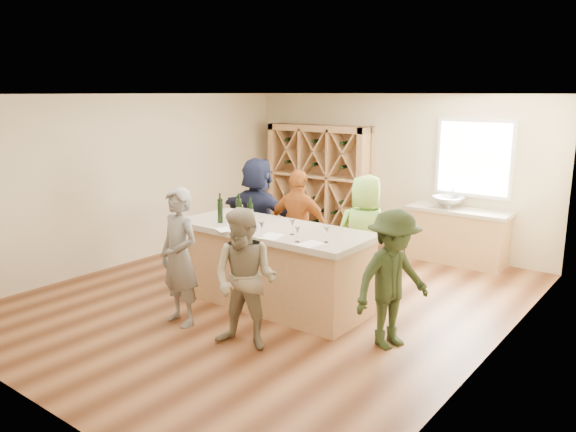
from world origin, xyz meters
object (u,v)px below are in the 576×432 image
Objects in this scene: person_near_right at (245,279)px; person_near_left at (179,257)px; wine_bottle_d at (241,217)px; tasting_counter_base at (273,269)px; person_server at (393,279)px; wine_bottle_b at (220,213)px; wine_bottle_c at (239,211)px; person_far_mid at (299,227)px; wine_bottle_a at (220,209)px; person_far_left at (258,214)px; wine_rack at (318,181)px; wine_bottle_e at (251,214)px; person_far_right at (365,237)px; sink at (448,202)px.

person_near_left is at bearing 164.77° from person_near_right.
wine_bottle_d is 0.16× the size of person_near_left.
person_near_right is (0.59, -1.21, 0.30)m from tasting_counter_base.
tasting_counter_base is 1.90m from person_server.
wine_bottle_b is 2.63m from person_server.
wine_bottle_c is 1.09m from person_far_mid.
wine_bottle_a is 1.24m from person_far_left.
wine_bottle_c is (1.11, -3.53, 0.14)m from wine_rack.
wine_bottle_e is (1.38, -3.60, 0.14)m from wine_rack.
wine_rack is at bearing -65.01° from person_far_right.
sink is 3.91m from wine_bottle_d.
wine_rack is 1.38× the size of person_near_right.
wine_rack is 2.92m from person_far_mid.
sink is at bearing -126.52° from person_far_mid.
wine_bottle_b is 2.02m from person_far_right.
wine_rack reaches higher than wine_bottle_c.
person_server is at bearing 158.94° from person_far_left.
wine_bottle_d is 1.41m from person_near_right.
person_server is (2.59, 0.05, -0.43)m from wine_bottle_b.
wine_bottle_a is 0.33m from wine_bottle_c.
sink is at bearing 69.08° from wine_bottle_d.
wine_bottle_c is 0.19× the size of person_far_mid.
person_near_left is at bearing 107.89° from person_far_left.
wine_bottle_d is at bearing -15.50° from wine_bottle_a.
wine_rack is at bearing 104.04° from wine_bottle_b.
wine_bottle_a reaches higher than wine_bottle_b.
wine_bottle_b is 0.16× the size of person_far_mid.
wine_rack reaches higher than wine_bottle_a.
wine_rack reaches higher than person_far_mid.
sink reaches higher than tasting_counter_base.
person_near_left reaches higher than wine_bottle_b.
person_near_left is (-0.16, -0.95, -0.36)m from wine_bottle_d.
wine_bottle_d reaches higher than sink.
wine_bottle_d is 1.73m from person_far_right.
wine_bottle_a is (-1.91, -3.50, 0.21)m from sink.
person_far_mid is (-0.25, 0.92, 0.36)m from tasting_counter_base.
wine_bottle_c is 1.33m from person_far_left.
wine_bottle_b is 0.15× the size of person_far_left.
wine_bottle_e is 0.18× the size of person_far_right.
sink is 1.85× the size of wine_bottle_a.
person_near_right is 2.88m from person_far_left.
person_far_left is (-1.76, 2.28, 0.11)m from person_near_right.
wine_bottle_d is at bearing -144.51° from tasting_counter_base.
sink is 3.69m from person_server.
person_far_right is at bearing 64.06° from person_near_left.
wine_bottle_d is 0.17× the size of person_near_right.
wine_bottle_c is at bearing -114.67° from sink.
person_far_mid is (1.40, -2.55, -0.24)m from wine_rack.
wine_bottle_b is (-1.77, -3.65, 0.21)m from sink.
person_near_left is 0.94× the size of person_far_left.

